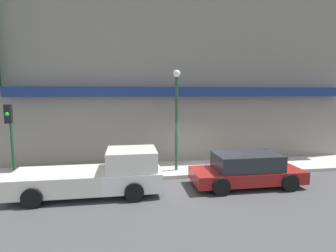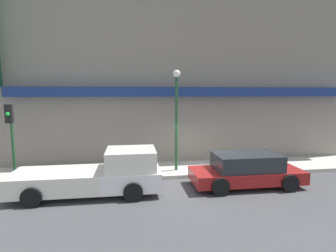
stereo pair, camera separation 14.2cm
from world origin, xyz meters
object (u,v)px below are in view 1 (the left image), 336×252
at_px(parked_car, 246,170).
at_px(street_lamp, 176,107).
at_px(fire_hydrant, 229,163).
at_px(pickup_truck, 99,175).
at_px(traffic_light, 10,128).

distance_m(parked_car, street_lamp, 4.31).
bearing_deg(fire_hydrant, pickup_truck, -164.08).
relative_size(fire_hydrant, traffic_light, 0.22).
relative_size(parked_car, traffic_light, 1.41).
distance_m(fire_hydrant, street_lamp, 3.81).
bearing_deg(pickup_truck, fire_hydrant, 17.03).
bearing_deg(traffic_light, street_lamp, 3.95).
xyz_separation_m(pickup_truck, fire_hydrant, (6.10, 1.74, -0.26)).
bearing_deg(pickup_truck, parked_car, 1.11).
xyz_separation_m(street_lamp, traffic_light, (-7.32, -0.50, -0.81)).
bearing_deg(street_lamp, pickup_truck, -147.72).
distance_m(pickup_truck, fire_hydrant, 6.35).
height_order(pickup_truck, street_lamp, street_lamp).
height_order(parked_car, fire_hydrant, parked_car).
bearing_deg(street_lamp, fire_hydrant, -10.43).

